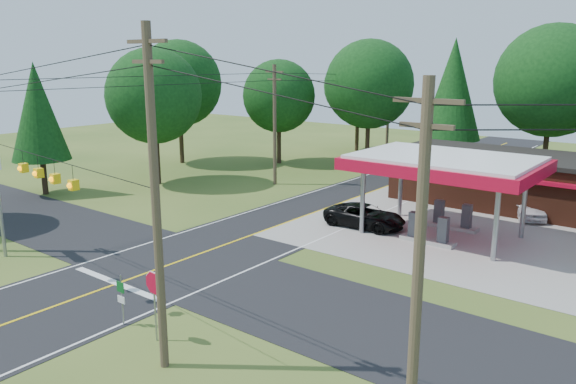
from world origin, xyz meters
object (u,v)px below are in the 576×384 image
Objects in this scene: gas_canopy at (445,166)px; suv_car at (365,216)px; octagonal_stop_sign at (154,288)px; sedan_car at (528,207)px.

gas_canopy is 2.06× the size of suv_car.
octagonal_stop_sign is (1.35, -17.72, 1.39)m from suv_car.
sedan_car is (7.50, 8.63, -0.00)m from suv_car.
gas_canopy is 19.39m from octagonal_stop_sign.
octagonal_stop_sign is (-6.15, -26.35, 1.39)m from sedan_car.
sedan_car is at bearing -43.77° from suv_car.
sedan_car is 1.50× the size of octagonal_stop_sign.
gas_canopy is at bearing -141.63° from sedan_car.
octagonal_stop_sign is at bearing -99.42° from gas_canopy.
gas_canopy reaches higher than sedan_car.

